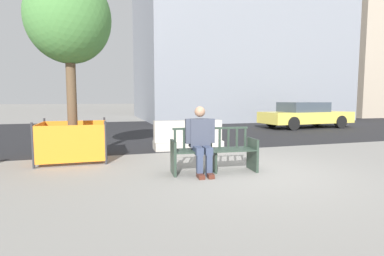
{
  "coord_description": "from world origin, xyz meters",
  "views": [
    {
      "loc": [
        -2.8,
        -5.22,
        1.45
      ],
      "look_at": [
        -0.65,
        1.77,
        0.75
      ],
      "focal_mm": 28.0,
      "sensor_mm": 36.0,
      "label": 1
    }
  ],
  "objects_px": {
    "street_bench": "(214,152)",
    "construction_fence": "(73,140)",
    "jersey_barrier_centre": "(188,137)",
    "street_tree": "(69,20)",
    "seated_person": "(201,138)",
    "car_taxi_near": "(305,115)"
  },
  "relations": [
    {
      "from": "street_tree",
      "to": "construction_fence",
      "type": "relative_size",
      "value": 2.87
    },
    {
      "from": "construction_fence",
      "to": "street_bench",
      "type": "bearing_deg",
      "value": -36.97
    },
    {
      "from": "seated_person",
      "to": "street_tree",
      "type": "bearing_deg",
      "value": 139.6
    },
    {
      "from": "jersey_barrier_centre",
      "to": "construction_fence",
      "type": "distance_m",
      "value": 3.17
    },
    {
      "from": "street_tree",
      "to": "car_taxi_near",
      "type": "height_order",
      "value": "street_tree"
    },
    {
      "from": "jersey_barrier_centre",
      "to": "street_tree",
      "type": "height_order",
      "value": "street_tree"
    },
    {
      "from": "street_bench",
      "to": "street_tree",
      "type": "bearing_deg",
      "value": 143.03
    },
    {
      "from": "construction_fence",
      "to": "jersey_barrier_centre",
      "type": "bearing_deg",
      "value": 13.48
    },
    {
      "from": "street_bench",
      "to": "car_taxi_near",
      "type": "relative_size",
      "value": 0.36
    },
    {
      "from": "seated_person",
      "to": "car_taxi_near",
      "type": "height_order",
      "value": "seated_person"
    },
    {
      "from": "construction_fence",
      "to": "car_taxi_near",
      "type": "xyz_separation_m",
      "value": [
        10.67,
        5.32,
        0.17
      ]
    },
    {
      "from": "car_taxi_near",
      "to": "street_bench",
      "type": "bearing_deg",
      "value": -136.76
    },
    {
      "from": "seated_person",
      "to": "street_tree",
      "type": "relative_size",
      "value": 0.3
    },
    {
      "from": "street_tree",
      "to": "car_taxi_near",
      "type": "bearing_deg",
      "value": 26.49
    },
    {
      "from": "jersey_barrier_centre",
      "to": "street_tree",
      "type": "xyz_separation_m",
      "value": [
        -3.08,
        -0.74,
        2.94
      ]
    },
    {
      "from": "street_tree",
      "to": "street_bench",
      "type": "bearing_deg",
      "value": -36.97
    },
    {
      "from": "street_bench",
      "to": "car_taxi_near",
      "type": "height_order",
      "value": "car_taxi_near"
    },
    {
      "from": "street_bench",
      "to": "seated_person",
      "type": "relative_size",
      "value": 1.32
    },
    {
      "from": "seated_person",
      "to": "jersey_barrier_centre",
      "type": "distance_m",
      "value": 2.94
    },
    {
      "from": "street_bench",
      "to": "construction_fence",
      "type": "height_order",
      "value": "construction_fence"
    },
    {
      "from": "seated_person",
      "to": "street_bench",
      "type": "bearing_deg",
      "value": 6.24
    },
    {
      "from": "jersey_barrier_centre",
      "to": "construction_fence",
      "type": "xyz_separation_m",
      "value": [
        -3.08,
        -0.74,
        0.15
      ]
    }
  ]
}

